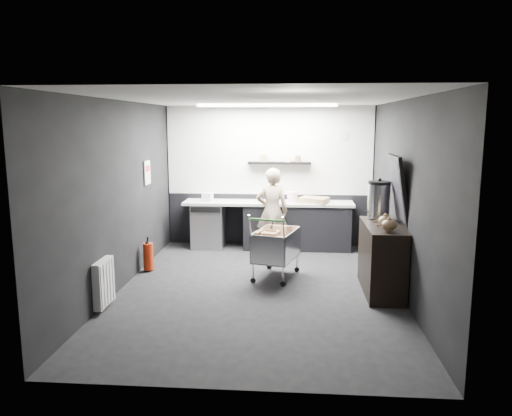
{
  "coord_description": "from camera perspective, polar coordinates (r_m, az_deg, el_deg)",
  "views": [
    {
      "loc": [
        0.5,
        -6.89,
        2.4
      ],
      "look_at": [
        -0.07,
        0.4,
        1.13
      ],
      "focal_mm": 35.0,
      "sensor_mm": 36.0,
      "label": 1
    }
  ],
  "objects": [
    {
      "name": "fire_extinguisher",
      "position": [
        8.28,
        -12.21,
        -5.31
      ],
      "size": [
        0.16,
        0.16,
        0.54
      ],
      "color": "#AD250B",
      "rests_on": "floor"
    },
    {
      "name": "poster_red_band",
      "position": [
        8.59,
        -12.32,
        4.44
      ],
      "size": [
        0.02,
        0.22,
        0.1
      ],
      "primitive_type": "cube",
      "color": "red",
      "rests_on": "poster"
    },
    {
      "name": "wall_front",
      "position": [
        4.3,
        -2.35,
        -4.29
      ],
      "size": [
        5.5,
        0.0,
        5.5
      ],
      "primitive_type": "plane",
      "rotation": [
        -1.57,
        0.0,
        0.0
      ],
      "color": "black",
      "rests_on": "floor"
    },
    {
      "name": "radiator",
      "position": [
        6.78,
        -17.01,
        -8.17
      ],
      "size": [
        0.1,
        0.5,
        0.6
      ],
      "primitive_type": "cube",
      "color": "silver",
      "rests_on": "wall_left"
    },
    {
      "name": "wall_clock",
      "position": [
        9.65,
        9.95,
        8.24
      ],
      "size": [
        0.2,
        0.03,
        0.2
      ],
      "primitive_type": "cylinder",
      "rotation": [
        1.57,
        0.0,
        0.0
      ],
      "color": "silver",
      "rests_on": "wall_back"
    },
    {
      "name": "person",
      "position": [
        9.01,
        1.85,
        -0.41
      ],
      "size": [
        0.61,
        0.43,
        1.59
      ],
      "primitive_type": "imported",
      "rotation": [
        0.0,
        0.0,
        3.22
      ],
      "color": "beige",
      "rests_on": "floor"
    },
    {
      "name": "floor",
      "position": [
        7.31,
        0.32,
        -9.3
      ],
      "size": [
        5.5,
        5.5,
        0.0
      ],
      "primitive_type": "plane",
      "color": "black",
      "rests_on": "ground"
    },
    {
      "name": "prep_counter",
      "position": [
        9.51,
        2.2,
        -1.92
      ],
      "size": [
        3.2,
        0.61,
        0.9
      ],
      "color": "black",
      "rests_on": "floor"
    },
    {
      "name": "ceiling",
      "position": [
        6.91,
        0.34,
        12.36
      ],
      "size": [
        5.5,
        5.5,
        0.0
      ],
      "primitive_type": "plane",
      "rotation": [
        3.14,
        0.0,
        0.0
      ],
      "color": "silver",
      "rests_on": "wall_back"
    },
    {
      "name": "white_container",
      "position": [
        9.51,
        -5.57,
        1.25
      ],
      "size": [
        0.21,
        0.17,
        0.16
      ],
      "primitive_type": "cube",
      "rotation": [
        0.0,
        0.0,
        -0.18
      ],
      "color": "silver",
      "rests_on": "prep_counter"
    },
    {
      "name": "cardboard_box",
      "position": [
        9.37,
        6.62,
        0.91
      ],
      "size": [
        0.6,
        0.53,
        0.1
      ],
      "primitive_type": "cube",
      "rotation": [
        0.0,
        0.0,
        -0.36
      ],
      "color": "#91734D",
      "rests_on": "prep_counter"
    },
    {
      "name": "wall_left",
      "position": [
        7.4,
        -15.31,
        1.36
      ],
      "size": [
        0.0,
        5.5,
        5.5
      ],
      "primitive_type": "plane",
      "rotation": [
        1.57,
        0.0,
        1.57
      ],
      "color": "black",
      "rests_on": "floor"
    },
    {
      "name": "sideboard",
      "position": [
        7.3,
        14.24,
        -4.6
      ],
      "size": [
        0.56,
        1.3,
        1.95
      ],
      "color": "black",
      "rests_on": "floor"
    },
    {
      "name": "ceiling_strip",
      "position": [
        8.75,
        1.24,
        11.64
      ],
      "size": [
        2.4,
        0.2,
        0.04
      ],
      "primitive_type": "cube",
      "color": "white",
      "rests_on": "ceiling"
    },
    {
      "name": "kitchen_wall_panel",
      "position": [
        9.64,
        1.52,
        6.6
      ],
      "size": [
        3.95,
        0.02,
        1.7
      ],
      "primitive_type": "cube",
      "color": "silver",
      "rests_on": "wall_back"
    },
    {
      "name": "wall_right",
      "position": [
        7.12,
        16.59,
        0.98
      ],
      "size": [
        0.0,
        5.5,
        5.5
      ],
      "primitive_type": "plane",
      "rotation": [
        1.57,
        0.0,
        -1.57
      ],
      "color": "black",
      "rests_on": "floor"
    },
    {
      "name": "poster",
      "position": [
        8.6,
        -12.33,
        3.97
      ],
      "size": [
        0.02,
        0.3,
        0.4
      ],
      "primitive_type": "cube",
      "color": "white",
      "rests_on": "wall_left"
    },
    {
      "name": "pink_tub",
      "position": [
        9.41,
        4.19,
        1.28
      ],
      "size": [
        0.2,
        0.2,
        0.2
      ],
      "primitive_type": "cylinder",
      "color": "silver",
      "rests_on": "prep_counter"
    },
    {
      "name": "floating_shelf",
      "position": [
        9.54,
        2.69,
        5.18
      ],
      "size": [
        1.2,
        0.22,
        0.04
      ],
      "primitive_type": "cube",
      "color": "black",
      "rests_on": "wall_back"
    },
    {
      "name": "wall_back",
      "position": [
        9.71,
        1.52,
        3.66
      ],
      "size": [
        5.5,
        0.0,
        5.5
      ],
      "primitive_type": "plane",
      "rotation": [
        1.57,
        0.0,
        0.0
      ],
      "color": "black",
      "rests_on": "floor"
    },
    {
      "name": "dado_panel",
      "position": [
        9.81,
        1.49,
        -1.29
      ],
      "size": [
        3.95,
        0.02,
        1.0
      ],
      "primitive_type": "cube",
      "color": "black",
      "rests_on": "wall_back"
    },
    {
      "name": "shopping_cart",
      "position": [
        7.72,
        2.26,
        -4.49
      ],
      "size": [
        0.78,
        1.06,
        1.02
      ],
      "color": "silver",
      "rests_on": "floor"
    }
  ]
}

